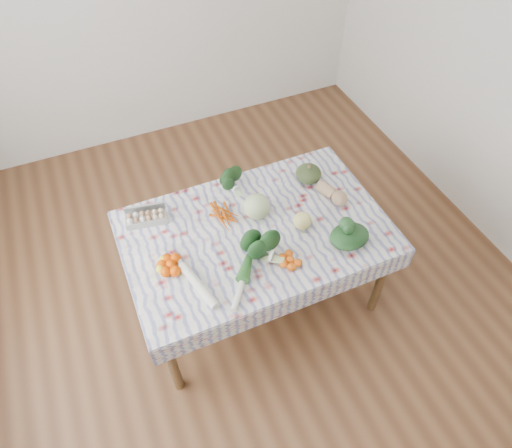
# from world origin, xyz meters

# --- Properties ---
(ground) EXTENTS (4.50, 4.50, 0.00)m
(ground) POSITION_xyz_m (0.00, 0.00, 0.00)
(ground) COLOR brown
(ground) RESTS_ON ground
(dining_table) EXTENTS (1.60, 1.00, 0.75)m
(dining_table) POSITION_xyz_m (0.00, 0.00, 0.68)
(dining_table) COLOR brown
(dining_table) RESTS_ON ground
(tablecloth) EXTENTS (1.66, 1.06, 0.01)m
(tablecloth) POSITION_xyz_m (0.00, 0.00, 0.76)
(tablecloth) COLOR white
(tablecloth) RESTS_ON dining_table
(egg_carton) EXTENTS (0.27, 0.15, 0.07)m
(egg_carton) POSITION_xyz_m (-0.61, 0.34, 0.80)
(egg_carton) COLOR #A0A09B
(egg_carton) RESTS_ON tablecloth
(carrot_bunch) EXTENTS (0.25, 0.24, 0.04)m
(carrot_bunch) POSITION_xyz_m (-0.14, 0.17, 0.78)
(carrot_bunch) COLOR #CC5008
(carrot_bunch) RESTS_ON tablecloth
(kale_bunch) EXTENTS (0.16, 0.14, 0.12)m
(kale_bunch) POSITION_xyz_m (0.00, 0.40, 0.82)
(kale_bunch) COLOR #193A16
(kale_bunch) RESTS_ON tablecloth
(kabocha_squash) EXTENTS (0.21, 0.21, 0.12)m
(kabocha_squash) POSITION_xyz_m (0.51, 0.28, 0.82)
(kabocha_squash) COLOR #3B4C25
(kabocha_squash) RESTS_ON tablecloth
(cabbage) EXTENTS (0.22, 0.22, 0.17)m
(cabbage) POSITION_xyz_m (0.05, 0.11, 0.85)
(cabbage) COLOR #B4C986
(cabbage) RESTS_ON tablecloth
(butternut_squash) EXTENTS (0.17, 0.25, 0.10)m
(butternut_squash) POSITION_xyz_m (0.58, 0.05, 0.81)
(butternut_squash) COLOR tan
(butternut_squash) RESTS_ON tablecloth
(orange_cluster) EXTENTS (0.26, 0.26, 0.07)m
(orange_cluster) POSITION_xyz_m (-0.57, -0.07, 0.80)
(orange_cluster) COLOR #FF5100
(orange_cluster) RESTS_ON tablecloth
(broccoli) EXTENTS (0.24, 0.24, 0.13)m
(broccoli) POSITION_xyz_m (-0.05, -0.21, 0.83)
(broccoli) COLOR #19431A
(broccoli) RESTS_ON tablecloth
(mandarin_cluster) EXTENTS (0.20, 0.20, 0.05)m
(mandarin_cluster) POSITION_xyz_m (0.09, -0.31, 0.79)
(mandarin_cluster) COLOR orange
(mandarin_cluster) RESTS_ON tablecloth
(grapefruit) EXTENTS (0.14, 0.14, 0.11)m
(grapefruit) POSITION_xyz_m (0.28, -0.09, 0.82)
(grapefruit) COLOR #EDE379
(grapefruit) RESTS_ON tablecloth
(spinach_bag) EXTENTS (0.31, 0.28, 0.11)m
(spinach_bag) POSITION_xyz_m (0.48, -0.32, 0.82)
(spinach_bag) COLOR #163516
(spinach_bag) RESTS_ON tablecloth
(daikon) EXTENTS (0.14, 0.37, 0.05)m
(daikon) POSITION_xyz_m (-0.47, -0.26, 0.79)
(daikon) COLOR white
(daikon) RESTS_ON tablecloth
(leek) EXTENTS (0.25, 0.31, 0.04)m
(leek) POSITION_xyz_m (-0.24, -0.35, 0.78)
(leek) COLOR white
(leek) RESTS_ON tablecloth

